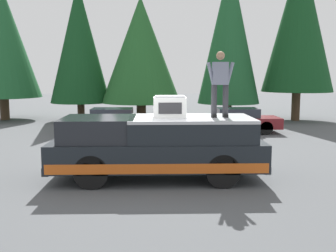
{
  "coord_description": "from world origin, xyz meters",
  "views": [
    {
      "loc": [
        -10.51,
        -0.2,
        2.79
      ],
      "look_at": [
        0.43,
        -0.54,
        1.35
      ],
      "focal_mm": 43.18,
      "sensor_mm": 36.0,
      "label": 1
    }
  ],
  "objects_px": {
    "person_on_truck_bed": "(220,82)",
    "pickup_truck": "(157,146)",
    "parked_car_maroon": "(236,120)",
    "parked_car_black": "(111,121)",
    "compressor_unit": "(170,107)"
  },
  "relations": [
    {
      "from": "parked_car_maroon",
      "to": "person_on_truck_bed",
      "type": "bearing_deg",
      "value": 165.84
    },
    {
      "from": "parked_car_maroon",
      "to": "parked_car_black",
      "type": "distance_m",
      "value": 5.87
    },
    {
      "from": "pickup_truck",
      "to": "compressor_unit",
      "type": "relative_size",
      "value": 6.6
    },
    {
      "from": "compressor_unit",
      "to": "parked_car_maroon",
      "type": "relative_size",
      "value": 0.2
    },
    {
      "from": "compressor_unit",
      "to": "parked_car_maroon",
      "type": "distance_m",
      "value": 9.09
    },
    {
      "from": "pickup_truck",
      "to": "parked_car_maroon",
      "type": "relative_size",
      "value": 1.35
    },
    {
      "from": "person_on_truck_bed",
      "to": "parked_car_black",
      "type": "height_order",
      "value": "person_on_truck_bed"
    },
    {
      "from": "compressor_unit",
      "to": "parked_car_black",
      "type": "xyz_separation_m",
      "value": [
        8.39,
        2.47,
        -1.35
      ]
    },
    {
      "from": "person_on_truck_bed",
      "to": "pickup_truck",
      "type": "bearing_deg",
      "value": 88.7
    },
    {
      "from": "pickup_truck",
      "to": "person_on_truck_bed",
      "type": "xyz_separation_m",
      "value": [
        -0.04,
        -1.62,
        1.68
      ]
    },
    {
      "from": "compressor_unit",
      "to": "parked_car_maroon",
      "type": "bearing_deg",
      "value": -22.26
    },
    {
      "from": "compressor_unit",
      "to": "pickup_truck",
      "type": "bearing_deg",
      "value": 87.56
    },
    {
      "from": "parked_car_maroon",
      "to": "parked_car_black",
      "type": "relative_size",
      "value": 1.0
    },
    {
      "from": "parked_car_black",
      "to": "pickup_truck",
      "type": "bearing_deg",
      "value": -165.62
    },
    {
      "from": "compressor_unit",
      "to": "parked_car_maroon",
      "type": "height_order",
      "value": "compressor_unit"
    }
  ]
}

